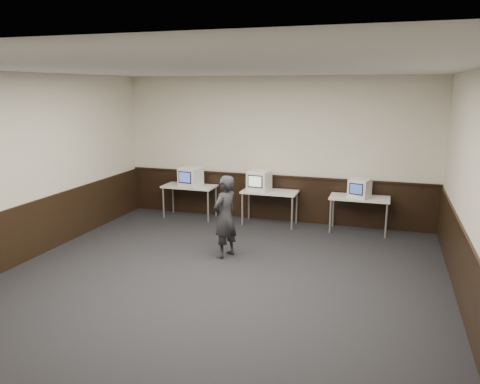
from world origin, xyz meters
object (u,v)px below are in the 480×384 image
(emac_left, at_px, (191,177))
(desk_right, at_px, (359,200))
(emac_center, at_px, (259,180))
(person, at_px, (225,217))
(emac_right, at_px, (360,188))
(desk_center, at_px, (270,194))
(desk_left, at_px, (190,188))

(emac_left, bearing_deg, desk_right, 10.93)
(emac_center, bearing_deg, person, -84.16)
(emac_left, distance_m, emac_right, 3.74)
(person, bearing_deg, emac_right, 155.76)
(desk_right, bearing_deg, desk_center, 180.00)
(desk_right, distance_m, emac_right, 0.27)
(desk_left, distance_m, emac_left, 0.30)
(emac_center, bearing_deg, desk_center, 13.83)
(desk_center, xyz_separation_m, emac_left, (-1.84, -0.05, 0.29))
(desk_center, relative_size, desk_right, 1.00)
(desk_left, relative_size, desk_center, 1.00)
(desk_right, bearing_deg, emac_center, -179.18)
(emac_center, bearing_deg, emac_left, -172.85)
(emac_left, relative_size, emac_center, 1.02)
(emac_center, bearing_deg, emac_right, 6.04)
(desk_left, xyz_separation_m, emac_left, (0.06, -0.05, 0.29))
(desk_left, relative_size, person, 0.82)
(desk_right, height_order, emac_left, emac_left)
(emac_left, xyz_separation_m, emac_center, (1.61, 0.02, 0.00))
(desk_left, bearing_deg, emac_right, -0.67)
(desk_left, bearing_deg, emac_left, -42.44)
(desk_left, distance_m, desk_right, 3.80)
(desk_left, bearing_deg, emac_center, -1.05)
(emac_right, bearing_deg, desk_left, -163.95)
(desk_left, xyz_separation_m, person, (1.64, -2.20, 0.06))
(emac_center, height_order, person, person)
(desk_right, distance_m, person, 3.08)
(desk_center, distance_m, emac_right, 1.91)
(emac_left, bearing_deg, desk_center, 11.75)
(desk_right, bearing_deg, person, -134.48)
(desk_left, distance_m, emac_center, 1.69)
(desk_center, distance_m, emac_center, 0.38)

